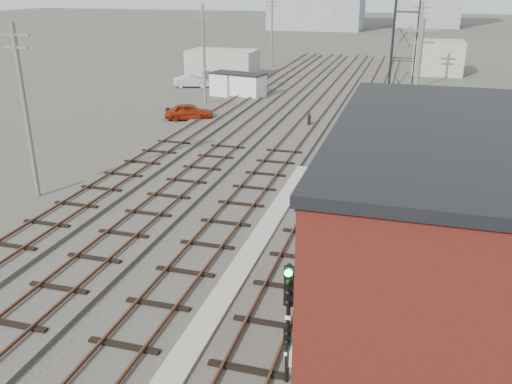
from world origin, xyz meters
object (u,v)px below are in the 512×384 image
at_px(site_trailer, 238,85).
at_px(car_silver, 192,81).
at_px(car_grey, 220,78).
at_px(signal_mast, 288,319).
at_px(car_red, 189,112).
at_px(switch_stand, 309,120).

relative_size(site_trailer, car_silver, 1.48).
height_order(car_silver, car_grey, car_silver).
xyz_separation_m(signal_mast, site_trailer, (-14.28, 39.84, -1.13)).
bearing_deg(signal_mast, site_trailer, 109.71).
xyz_separation_m(site_trailer, car_red, (-0.86, -10.63, -0.49)).
height_order(switch_stand, car_grey, switch_stand).
bearing_deg(car_red, car_silver, 2.10).
height_order(signal_mast, car_silver, signal_mast).
bearing_deg(signal_mast, switch_stand, 99.63).
height_order(switch_stand, site_trailer, site_trailer).
bearing_deg(car_grey, switch_stand, -133.44).
distance_m(signal_mast, car_silver, 48.08).
height_order(switch_stand, car_silver, car_silver).
xyz_separation_m(site_trailer, car_grey, (-4.28, 6.76, -0.57)).
height_order(signal_mast, car_red, signal_mast).
height_order(signal_mast, site_trailer, signal_mast).
xyz_separation_m(switch_stand, car_silver, (-15.67, 13.84, 0.12)).
height_order(switch_stand, car_red, car_red).
distance_m(site_trailer, car_silver, 7.33).
distance_m(signal_mast, site_trailer, 42.34).
distance_m(switch_stand, site_trailer, 13.89).
bearing_deg(switch_stand, signal_mast, -96.96).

